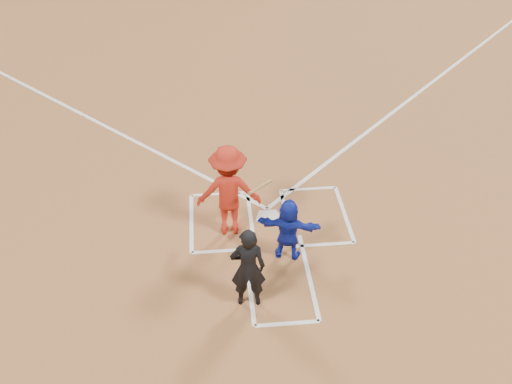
{
  "coord_description": "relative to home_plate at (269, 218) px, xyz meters",
  "views": [
    {
      "loc": [
        -1.1,
        -9.03,
        7.5
      ],
      "look_at": [
        -0.3,
        -0.4,
        1.0
      ],
      "focal_mm": 40.0,
      "sensor_mm": 36.0,
      "label": 1
    }
  ],
  "objects": [
    {
      "name": "ground",
      "position": [
        0.0,
        0.0,
        -0.02
      ],
      "size": [
        120.0,
        120.0,
        0.0
      ],
      "primitive_type": "plane",
      "color": "#1E5114",
      "rests_on": "ground"
    },
    {
      "name": "home_plate_dirt",
      "position": [
        0.0,
        6.0,
        -0.01
      ],
      "size": [
        28.0,
        28.0,
        0.01
      ],
      "primitive_type": "cylinder",
      "color": "brown",
      "rests_on": "ground"
    },
    {
      "name": "home_plate",
      "position": [
        0.0,
        0.0,
        0.0
      ],
      "size": [
        0.6,
        0.6,
        0.02
      ],
      "primitive_type": "cylinder",
      "rotation": [
        0.0,
        0.0,
        3.14
      ],
      "color": "silver",
      "rests_on": "home_plate_dirt"
    },
    {
      "name": "catcher",
      "position": [
        0.22,
        -1.15,
        0.64
      ],
      "size": [
        1.25,
        0.69,
        1.29
      ],
      "primitive_type": "imported",
      "rotation": [
        0.0,
        0.0,
        2.87
      ],
      "color": "#1425A9",
      "rests_on": "home_plate_dirt"
    },
    {
      "name": "umpire",
      "position": [
        -0.61,
        -2.25,
        0.81
      ],
      "size": [
        0.61,
        0.42,
        1.63
      ],
      "primitive_type": "imported",
      "rotation": [
        0.0,
        0.0,
        3.09
      ],
      "color": "black",
      "rests_on": "home_plate_dirt"
    },
    {
      "name": "chalk_markings",
      "position": [
        0.0,
        5.29,
        -0.01
      ],
      "size": [
        28.35,
        17.32,
        0.01
      ],
      "color": "white",
      "rests_on": "home_plate_dirt"
    },
    {
      "name": "batter_at_plate",
      "position": [
        -0.82,
        -0.29,
        0.96
      ],
      "size": [
        1.51,
        0.89,
        1.93
      ],
      "color": "red",
      "rests_on": "home_plate_dirt"
    }
  ]
}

